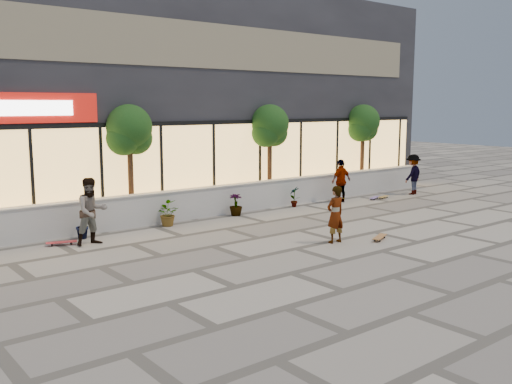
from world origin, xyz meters
TOP-DOWN VIEW (x-y plane):
  - ground at (0.00, 0.00)m, footprint 80.00×80.00m
  - planter_wall at (0.00, 7.00)m, footprint 22.00×0.42m
  - retail_building at (-0.00, 12.49)m, footprint 24.00×9.17m
  - shrub_b at (-5.70, 6.45)m, footprint 0.57×0.57m
  - shrub_c at (-2.90, 6.45)m, footprint 0.68×0.77m
  - shrub_d at (-0.10, 6.45)m, footprint 0.64×0.64m
  - shrub_e at (2.70, 6.45)m, footprint 0.46×0.35m
  - tree_midwest at (-3.50, 7.70)m, footprint 1.60×1.50m
  - tree_mideast at (2.50, 7.70)m, footprint 1.60×1.50m
  - tree_east at (8.00, 7.70)m, footprint 1.60×1.50m
  - skater_center at (-0.29, 1.46)m, footprint 0.61×0.41m
  - skater_left at (-5.78, 5.54)m, footprint 0.95×0.75m
  - skater_right_near at (4.90, 6.08)m, footprint 1.03×0.44m
  - skater_right_far at (8.92, 5.57)m, footprint 1.24×0.85m
  - skateboard_center at (0.99, 0.89)m, footprint 0.86×0.54m
  - skateboard_left at (-6.50, 6.02)m, footprint 0.85×0.47m
  - skateboard_right_near at (7.00, 5.60)m, footprint 0.75×0.36m
  - skateboard_right_far at (6.50, 5.69)m, footprint 0.76×0.47m

SIDE VIEW (x-z plane):
  - ground at x=0.00m, z-range 0.00..0.00m
  - skateboard_right_near at x=7.00m, z-range 0.03..0.12m
  - skateboard_right_far at x=6.50m, z-range 0.03..0.12m
  - skateboard_left at x=-6.50m, z-range 0.03..0.13m
  - skateboard_center at x=0.99m, z-range 0.03..0.14m
  - shrub_b at x=-5.70m, z-range 0.00..0.81m
  - shrub_c at x=-2.90m, z-range 0.00..0.81m
  - shrub_d at x=-0.10m, z-range 0.00..0.81m
  - shrub_e at x=2.70m, z-range 0.00..0.81m
  - planter_wall at x=0.00m, z-range 0.00..1.04m
  - skater_center at x=-0.29m, z-range 0.00..1.64m
  - skater_right_near at x=4.90m, z-range 0.00..1.74m
  - skater_right_far at x=8.92m, z-range 0.00..1.76m
  - skater_left at x=-5.78m, z-range 0.00..1.90m
  - tree_midwest at x=-3.50m, z-range 1.03..4.94m
  - tree_mideast at x=2.50m, z-range 1.03..4.94m
  - tree_east at x=8.00m, z-range 1.03..4.94m
  - retail_building at x=0.00m, z-range 0.00..8.50m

